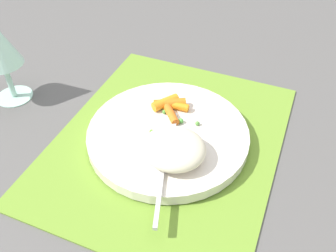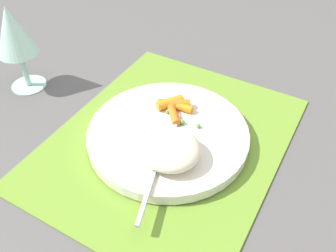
# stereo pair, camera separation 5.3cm
# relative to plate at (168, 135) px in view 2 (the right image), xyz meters

# --- Properties ---
(ground_plane) EXTENTS (2.40, 2.40, 0.00)m
(ground_plane) POSITION_rel_plate_xyz_m (0.00, 0.00, -0.01)
(ground_plane) COLOR #565451
(placemat) EXTENTS (0.42, 0.34, 0.01)m
(placemat) POSITION_rel_plate_xyz_m (0.00, 0.00, -0.01)
(placemat) COLOR olive
(placemat) RESTS_ON ground_plane
(plate) EXTENTS (0.26, 0.26, 0.02)m
(plate) POSITION_rel_plate_xyz_m (0.00, 0.00, 0.00)
(plate) COLOR silver
(plate) RESTS_ON placemat
(rice_mound) EXTENTS (0.09, 0.09, 0.04)m
(rice_mound) POSITION_rel_plate_xyz_m (-0.05, -0.03, 0.03)
(rice_mound) COLOR beige
(rice_mound) RESTS_ON plate
(carrot_portion) EXTENTS (0.07, 0.06, 0.02)m
(carrot_portion) POSITION_rel_plate_xyz_m (0.05, 0.02, 0.02)
(carrot_portion) COLOR orange
(carrot_portion) RESTS_ON plate
(pea_scatter) EXTENTS (0.08, 0.08, 0.01)m
(pea_scatter) POSITION_rel_plate_xyz_m (0.03, 0.00, 0.01)
(pea_scatter) COLOR #57AF30
(pea_scatter) RESTS_ON plate
(fork) EXTENTS (0.21, 0.07, 0.01)m
(fork) POSITION_rel_plate_xyz_m (-0.05, -0.01, 0.01)
(fork) COLOR silver
(fork) RESTS_ON plate
(wine_glass) EXTENTS (0.07, 0.07, 0.16)m
(wine_glass) POSITION_rel_plate_xyz_m (0.00, 0.31, 0.10)
(wine_glass) COLOR #B2E0CC
(wine_glass) RESTS_ON ground_plane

